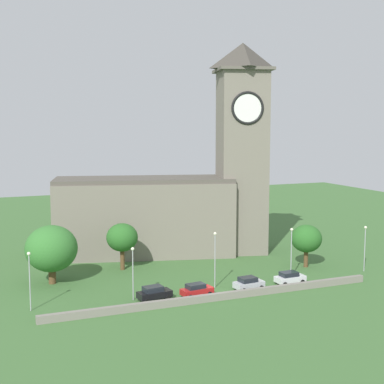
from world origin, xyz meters
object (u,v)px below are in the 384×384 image
streetlamp_west_mid (133,265)px  streetlamp_east_mid (291,245)px  tree_by_tower (306,239)px  car_white (290,278)px  streetlamp_central (215,251)px  tree_churchyard (122,238)px  streetlamp_east_end (365,241)px  car_red (197,290)px  tree_riverside_east (51,249)px  car_black (154,293)px  car_silver (249,283)px  streetlamp_west_end (29,272)px  church (179,192)px

streetlamp_west_mid → streetlamp_east_mid: bearing=2.8°
streetlamp_east_mid → tree_by_tower: size_ratio=1.10×
car_white → streetlamp_east_mid: (1.72, 2.45, 4.08)m
streetlamp_west_mid → streetlamp_central: (12.04, 1.01, 0.50)m
streetlamp_central → tree_churchyard: bearing=123.5°
streetlamp_east_mid → streetlamp_east_end: size_ratio=1.06×
car_red → streetlamp_central: streetlamp_central is taller
streetlamp_east_mid → tree_riverside_east: 34.64m
streetlamp_west_mid → car_black: bearing=-21.9°
streetlamp_central → streetlamp_east_mid: streetlamp_central is taller
car_black → car_silver: bearing=-2.6°
car_silver → streetlamp_east_mid: 9.86m
car_black → car_white: bearing=-0.6°
car_black → streetlamp_west_end: (-15.22, 1.74, 3.92)m
car_red → tree_by_tower: 23.44m
car_red → car_white: size_ratio=1.02×
tree_by_tower → streetlamp_east_end: bearing=-39.5°
car_red → streetlamp_central: 6.32m
car_black → streetlamp_central: size_ratio=0.58×
church → tree_riverside_east: church is taller
car_silver → streetlamp_west_mid: 16.44m
car_white → tree_riverside_east: 34.12m
car_white → streetlamp_west_end: size_ratio=0.61×
tree_by_tower → streetlamp_central: bearing=-165.2°
streetlamp_west_end → tree_riverside_east: bearing=69.2°
church → streetlamp_central: (-2.92, -21.41, -5.76)m
streetlamp_central → tree_riverside_east: tree_riverside_east is taller
car_silver → tree_by_tower: tree_by_tower is taller
tree_by_tower → tree_churchyard: (-27.46, 9.38, 0.51)m
car_black → car_silver: (13.42, -0.61, -0.03)m
tree_churchyard → streetlamp_west_end: bearing=-136.8°
car_black → car_silver: car_black is taller
car_white → streetlamp_west_mid: streetlamp_west_mid is taller
tree_riverside_east → tree_churchyard: bearing=17.6°
streetlamp_central → tree_churchyard: (-9.37, 14.17, -0.08)m
streetlamp_east_mid → streetlamp_east_end: streetlamp_east_mid is taller
church → streetlamp_west_end: (-27.67, -21.69, -6.06)m
church → tree_by_tower: bearing=-47.6°
car_red → car_white: car_white is taller
streetlamp_west_mid → streetlamp_east_end: (36.97, 0.15, 0.08)m
car_black → tree_by_tower: 28.68m
streetlamp_central → tree_by_tower: (18.10, 4.79, -0.60)m
streetlamp_east_mid → streetlamp_east_end: 12.56m
streetlamp_east_mid → tree_churchyard: streetlamp_east_mid is taller
streetlamp_west_mid → tree_riverside_east: tree_riverside_east is taller
streetlamp_west_mid → tree_riverside_east: size_ratio=0.83×
streetlamp_west_mid → streetlamp_east_end: streetlamp_east_end is taller
streetlamp_west_end → streetlamp_east_end: (49.68, -0.58, -0.13)m
car_white → streetlamp_west_end: streetlamp_west_end is taller
car_red → car_silver: car_silver is taller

